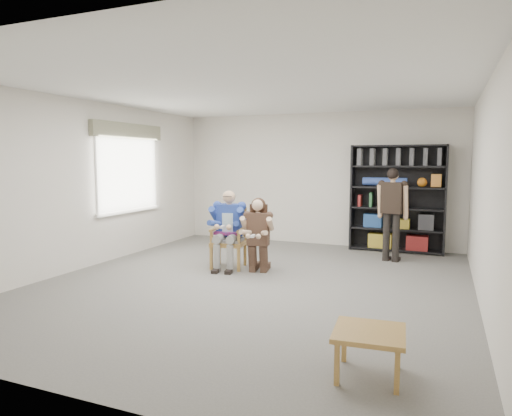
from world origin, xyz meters
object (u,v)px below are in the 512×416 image
at_px(kneeling_woman, 258,236).
at_px(standing_man, 392,215).
at_px(armchair, 228,238).
at_px(seated_man, 228,229).
at_px(side_table, 369,354).
at_px(bookshelf, 397,199).

height_order(kneeling_woman, standing_man, standing_man).
xyz_separation_m(armchair, seated_man, (0.00, 0.00, 0.15)).
bearing_deg(seated_man, kneeling_woman, -21.78).
bearing_deg(side_table, armchair, 132.33).
height_order(seated_man, kneeling_woman, seated_man).
relative_size(armchair, seated_man, 0.77).
relative_size(kneeling_woman, standing_man, 0.72).
bearing_deg(kneeling_woman, seated_man, 158.22).
xyz_separation_m(armchair, standing_man, (2.47, 1.56, 0.33)).
distance_m(seated_man, standing_man, 2.92).
bearing_deg(bookshelf, seated_man, -134.25).
height_order(armchair, kneeling_woman, kneeling_woman).
relative_size(seated_man, side_table, 2.28).
distance_m(bookshelf, standing_man, 0.99).
bearing_deg(standing_man, bookshelf, 101.59).
xyz_separation_m(bookshelf, standing_man, (0.00, -0.96, -0.22)).
height_order(kneeling_woman, side_table, kneeling_woman).
height_order(bookshelf, standing_man, bookshelf).
bearing_deg(side_table, seated_man, 132.33).
xyz_separation_m(bookshelf, side_table, (0.31, -5.57, -0.85)).
distance_m(armchair, kneeling_woman, 0.60).
relative_size(bookshelf, standing_man, 1.26).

